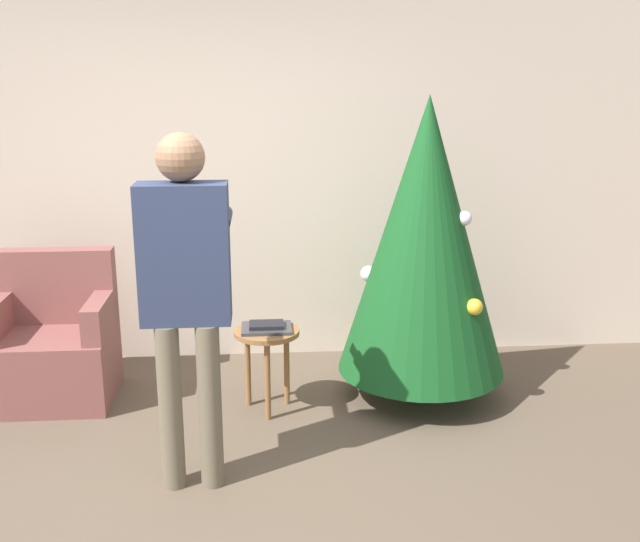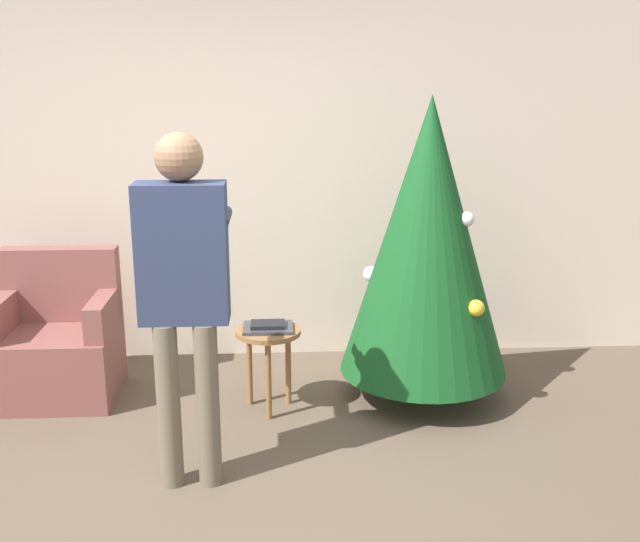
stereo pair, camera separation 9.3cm
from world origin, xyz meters
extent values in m
plane|color=brown|center=(0.00, 0.00, 0.00)|extent=(14.00, 14.00, 0.00)
cube|color=beige|center=(0.00, 2.23, 1.35)|extent=(8.00, 0.06, 2.70)
cylinder|color=brown|center=(1.35, 1.36, 0.10)|extent=(0.10, 0.10, 0.19)
cone|color=#144C1E|center=(1.35, 1.36, 1.07)|extent=(1.07, 1.07, 1.76)
sphere|color=white|center=(1.02, 1.53, 0.80)|extent=(0.11, 0.11, 0.11)
sphere|color=white|center=(1.57, 1.26, 1.21)|extent=(0.09, 0.09, 0.09)
sphere|color=gold|center=(1.60, 1.06, 0.71)|extent=(0.10, 0.10, 0.10)
cube|color=brown|center=(-1.04, 1.48, 0.23)|extent=(0.77, 0.64, 0.45)
cube|color=brown|center=(-1.04, 1.73, 0.70)|extent=(0.77, 0.14, 0.50)
cube|color=brown|center=(-1.37, 1.48, 0.57)|extent=(0.12, 0.57, 0.23)
cube|color=brown|center=(-0.72, 1.48, 0.57)|extent=(0.12, 0.57, 0.23)
cylinder|color=#6B604C|center=(-0.14, 0.36, 0.44)|extent=(0.12, 0.12, 0.88)
cylinder|color=#6B604C|center=(0.05, 0.36, 0.44)|extent=(0.12, 0.12, 0.88)
cube|color=#2D3856|center=(-0.05, 0.42, 1.22)|extent=(0.44, 0.20, 0.69)
sphere|color=#936B4C|center=(-0.05, 0.46, 1.69)|extent=(0.24, 0.24, 0.24)
cylinder|color=#2D3856|center=(-0.23, 0.61, 1.36)|extent=(0.08, 0.30, 0.08)
cylinder|color=#2D3856|center=(0.14, 0.61, 1.36)|extent=(0.08, 0.30, 0.08)
cube|color=white|center=(0.14, 0.80, 1.36)|extent=(0.04, 0.14, 0.04)
cylinder|color=olive|center=(0.35, 1.23, 0.52)|extent=(0.41, 0.41, 0.03)
cylinder|color=olive|center=(0.35, 1.09, 0.25)|extent=(0.04, 0.04, 0.50)
cylinder|color=olive|center=(0.47, 1.30, 0.25)|extent=(0.04, 0.04, 0.50)
cylinder|color=olive|center=(0.23, 1.30, 0.25)|extent=(0.04, 0.04, 0.50)
cube|color=#38383D|center=(0.35, 1.23, 0.54)|extent=(0.31, 0.24, 0.02)
cube|color=black|center=(0.35, 1.23, 0.57)|extent=(0.21, 0.15, 0.02)
camera|label=1|loc=(0.34, -3.15, 2.09)|focal=42.00mm
camera|label=2|loc=(0.44, -3.16, 2.09)|focal=42.00mm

